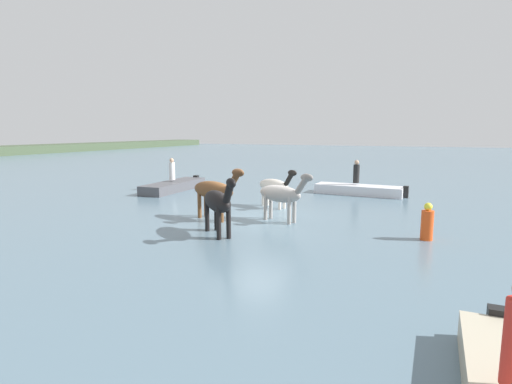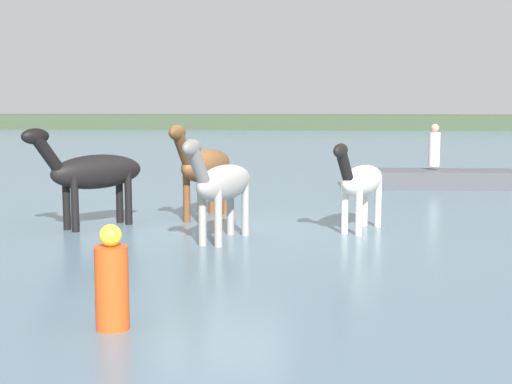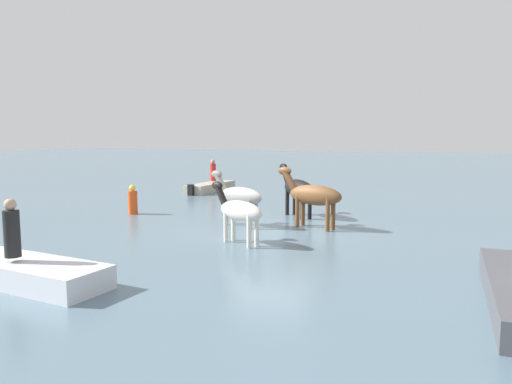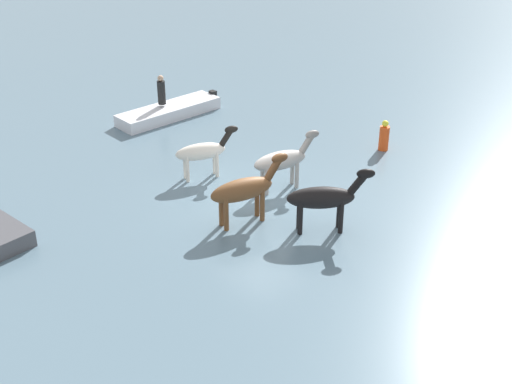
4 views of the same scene
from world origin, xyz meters
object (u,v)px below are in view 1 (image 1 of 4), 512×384
object	(u,v)px
person_helmsman_aft	(172,170)
horse_dark_mare	(218,202)
horse_chestnut_trailing	(275,186)
boat_tender_starboard	(359,191)
person_spotter_bow	(356,172)
buoy_channel_marker	(427,223)
horse_mid_herd	(215,191)
boat_launch_far	(174,187)
horse_gray_outer	(282,194)

from	to	relation	value
person_helmsman_aft	horse_dark_mare	bearing A→B (deg)	-137.55
horse_chestnut_trailing	person_helmsman_aft	world-z (taller)	person_helmsman_aft
boat_tender_starboard	person_spotter_bow	size ratio (longest dim) A/B	3.94
horse_chestnut_trailing	buoy_channel_marker	xyz separation A→B (m)	(-3.10, -6.03, -0.42)
horse_mid_herd	buoy_channel_marker	xyz separation A→B (m)	(0.00, -7.24, -0.58)
horse_chestnut_trailing	buoy_channel_marker	distance (m)	6.80
horse_dark_mare	horse_mid_herd	bearing A→B (deg)	164.15
boat_launch_far	horse_chestnut_trailing	bearing A→B (deg)	67.85
horse_gray_outer	horse_mid_herd	distance (m)	2.46
horse_mid_herd	boat_tender_starboard	distance (m)	9.14
horse_mid_herd	buoy_channel_marker	distance (m)	7.27
horse_mid_herd	boat_launch_far	world-z (taller)	horse_mid_herd
horse_dark_mare	horse_gray_outer	bearing A→B (deg)	108.62
boat_tender_starboard	horse_chestnut_trailing	bearing A→B (deg)	65.23
horse_gray_outer	horse_chestnut_trailing	world-z (taller)	horse_gray_outer
buoy_channel_marker	person_helmsman_aft	bearing A→B (deg)	66.43
horse_dark_mare	person_helmsman_aft	xyz separation A→B (m)	(7.68, 7.02, 0.07)
horse_chestnut_trailing	person_spotter_bow	bearing A→B (deg)	89.18
boat_tender_starboard	person_helmsman_aft	bearing A→B (deg)	18.17
horse_chestnut_trailing	boat_launch_far	distance (m)	7.39
person_spotter_bow	horse_gray_outer	bearing A→B (deg)	169.60
horse_chestnut_trailing	person_spotter_bow	xyz separation A→B (m)	(5.25, -2.58, 0.20)
horse_gray_outer	boat_tender_starboard	distance (m)	7.75
horse_dark_mare	horse_chestnut_trailing	distance (m)	5.08
horse_gray_outer	horse_dark_mare	xyz separation A→B (m)	(-2.61, 1.18, 0.06)
boat_tender_starboard	person_helmsman_aft	distance (m)	10.18
boat_launch_far	person_helmsman_aft	world-z (taller)	person_helmsman_aft
boat_tender_starboard	buoy_channel_marker	world-z (taller)	buoy_channel_marker
horse_mid_herd	person_spotter_bow	xyz separation A→B (m)	(8.35, -3.79, 0.04)
boat_tender_starboard	buoy_channel_marker	xyz separation A→B (m)	(-8.17, -3.24, 0.34)
boat_launch_far	person_helmsman_aft	bearing A→B (deg)	-108.16
horse_chestnut_trailing	boat_tender_starboard	bearing A→B (deg)	86.58
horse_chestnut_trailing	person_spotter_bow	world-z (taller)	person_spotter_bow
horse_gray_outer	horse_dark_mare	bearing A→B (deg)	-94.79
horse_gray_outer	buoy_channel_marker	world-z (taller)	horse_gray_outer
boat_launch_far	person_spotter_bow	bearing A→B (deg)	104.05
horse_mid_herd	boat_launch_far	bearing A→B (deg)	152.85
horse_chestnut_trailing	horse_dark_mare	bearing A→B (deg)	-64.71
horse_chestnut_trailing	boat_tender_starboard	distance (m)	5.84
horse_gray_outer	boat_launch_far	size ratio (longest dim) A/B	0.47
horse_gray_outer	boat_launch_far	bearing A→B (deg)	167.58
person_spotter_bow	person_helmsman_aft	bearing A→B (deg)	105.39
boat_tender_starboard	buoy_channel_marker	size ratio (longest dim) A/B	4.11
boat_tender_starboard	person_spotter_bow	world-z (taller)	person_spotter_bow
horse_gray_outer	horse_chestnut_trailing	xyz separation A→B (m)	(2.47, 1.17, -0.07)
boat_tender_starboard	person_helmsman_aft	world-z (taller)	person_helmsman_aft
horse_dark_mare	boat_launch_far	size ratio (longest dim) A/B	0.42
person_spotter_bow	buoy_channel_marker	bearing A→B (deg)	-157.56
horse_chestnut_trailing	person_spotter_bow	distance (m)	5.85
horse_gray_outer	boat_tender_starboard	xyz separation A→B (m)	(7.53, -1.62, -0.84)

